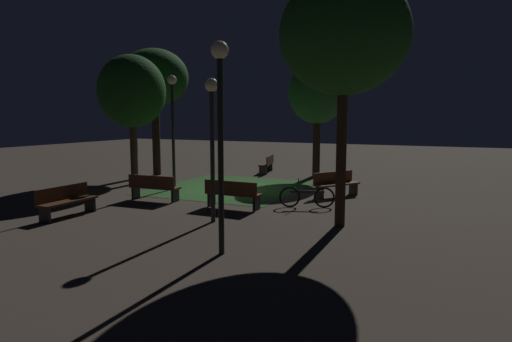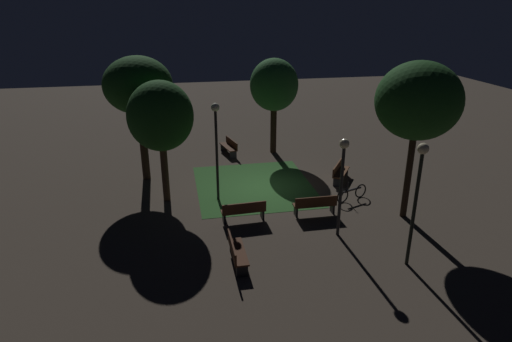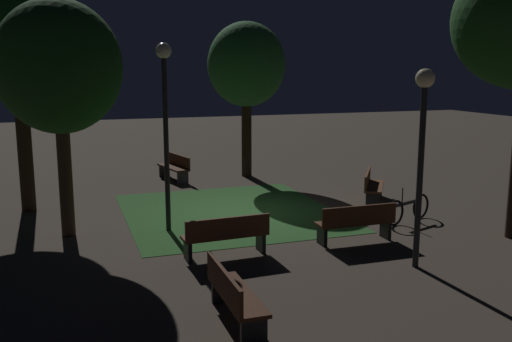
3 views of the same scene
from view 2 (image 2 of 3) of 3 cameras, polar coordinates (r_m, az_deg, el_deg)
name	(u,v)px [view 2 (image 2 of 3)]	position (r m, az deg, el deg)	size (l,w,h in m)	color
ground_plane	(263,187)	(21.18, 0.96, -2.11)	(60.00, 60.00, 0.00)	#473D33
grass_lawn	(254,186)	(21.33, -0.27, -1.92)	(5.52, 6.11, 0.01)	#2D6028
bench_front_left	(244,211)	(17.79, -1.61, -5.17)	(1.82, 0.57, 0.88)	brown
bench_near_trees	(315,204)	(18.47, 7.69, -4.33)	(1.80, 0.49, 0.88)	#512D19
bench_corner	(340,171)	(22.18, 10.83, -0.06)	(1.40, 1.76, 0.88)	brown
bench_by_lamp	(230,146)	(25.65, -3.47, 3.24)	(0.86, 1.86, 0.88)	#422314
bench_back_row	(236,251)	(15.11, -2.61, -10.37)	(0.49, 1.80, 0.88)	#422314
tree_right_canopy	(418,101)	(17.87, 20.35, 8.48)	(3.24, 3.24, 6.37)	#2D2116
tree_lawn_side	(274,86)	(25.16, 2.37, 11.04)	(2.73, 2.73, 5.46)	#2D2116
tree_back_right	(138,86)	(21.60, -15.10, 10.60)	(3.24, 3.24, 6.07)	#2D2116
tree_back_left	(160,117)	(18.97, -12.32, 6.92)	(2.79, 2.79, 5.39)	#423021
lamp_post_near_wall	(342,170)	(16.20, 11.17, 0.16)	(0.36, 0.36, 3.85)	black
lamp_post_plaza_west	(216,135)	(18.90, -5.20, 4.63)	(0.36, 0.36, 4.43)	black
lamp_post_path_center	(418,184)	(14.83, 20.32, -1.62)	(0.36, 0.36, 4.34)	black
bicycle	(352,193)	(20.15, 12.34, -2.83)	(1.65, 0.66, 0.93)	black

